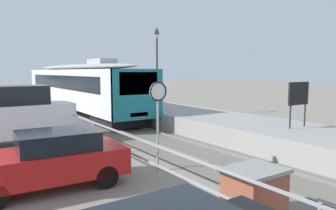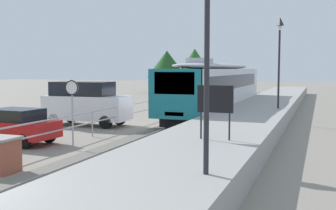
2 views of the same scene
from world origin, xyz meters
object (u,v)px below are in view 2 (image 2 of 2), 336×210
at_px(commuter_train, 217,84).
at_px(platform_notice_board, 215,101).
at_px(platform_lamp_mid_platform, 279,45).
at_px(parked_van_white, 86,103).
at_px(parked_hatchback_red, 13,126).
at_px(speed_limit_sign, 72,97).
at_px(platform_lamp_near_end, 207,4).

xyz_separation_m(commuter_train, platform_notice_board, (3.66, -15.69, 0.04)).
relative_size(platform_lamp_mid_platform, parked_van_white, 1.09).
bearing_deg(commuter_train, parked_hatchback_red, -110.85).
distance_m(commuter_train, platform_lamp_mid_platform, 6.37).
height_order(commuter_train, parked_van_white, commuter_train).
xyz_separation_m(platform_lamp_mid_platform, speed_limit_sign, (-6.92, -11.19, -2.50)).
bearing_deg(platform_lamp_near_end, platform_notice_board, 101.22).
xyz_separation_m(platform_notice_board, parked_hatchback_red, (-9.20, 1.13, -1.40)).
height_order(platform_lamp_mid_platform, parked_hatchback_red, platform_lamp_mid_platform).
xyz_separation_m(platform_lamp_mid_platform, parked_van_white, (-10.24, -4.64, -3.33)).
bearing_deg(speed_limit_sign, parked_hatchback_red, 174.15).
bearing_deg(platform_notice_board, parked_hatchback_red, 172.99).
bearing_deg(commuter_train, platform_notice_board, -76.88).
relative_size(commuter_train, parked_hatchback_red, 4.62).
xyz_separation_m(speed_limit_sign, parked_van_white, (-3.32, 6.54, -0.83)).
distance_m(platform_lamp_near_end, platform_lamp_mid_platform, 16.55).
xyz_separation_m(platform_notice_board, parked_van_white, (-9.33, 7.35, -0.89)).
xyz_separation_m(parked_hatchback_red, parked_van_white, (-0.13, 6.22, 0.50)).
relative_size(platform_notice_board, parked_hatchback_red, 0.44).
bearing_deg(commuter_train, parked_van_white, -124.25).
bearing_deg(platform_lamp_near_end, platform_lamp_mid_platform, 90.00).
bearing_deg(parked_van_white, platform_lamp_near_end, -49.31).
height_order(commuter_train, platform_lamp_mid_platform, platform_lamp_mid_platform).
bearing_deg(platform_lamp_mid_platform, platform_lamp_near_end, -90.00).
height_order(platform_notice_board, parked_van_white, platform_notice_board).
bearing_deg(platform_lamp_near_end, parked_hatchback_red, 150.63).
bearing_deg(platform_notice_board, speed_limit_sign, 172.38).
bearing_deg(parked_van_white, speed_limit_sign, -63.12).
bearing_deg(speed_limit_sign, platform_lamp_near_end, -37.76).
bearing_deg(parked_hatchback_red, platform_lamp_mid_platform, 47.07).
bearing_deg(speed_limit_sign, platform_lamp_mid_platform, 58.27).
relative_size(commuter_train, platform_notice_board, 10.48).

